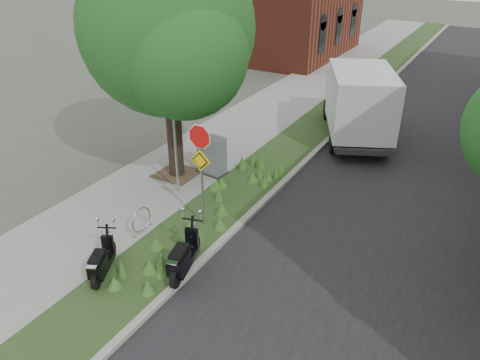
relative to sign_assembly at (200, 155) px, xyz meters
The scene contains 13 objects.
ground 2.78m from the sign_assembly, 22.62° to the right, with size 120.00×120.00×0.00m, color #4C5147.
sidewalk_near 10.10m from the sign_assembly, 106.84° to the left, with size 3.50×60.00×0.12m, color gray.
verge 9.69m from the sign_assembly, 90.61° to the left, with size 2.00×60.00×0.12m, color #28421C.
kerb_near 9.73m from the sign_assembly, 84.54° to the left, with size 0.20×60.00×0.13m, color #9E9991.
road 10.65m from the sign_assembly, 64.96° to the left, with size 7.00×60.00×0.01m, color black.
street_tree_main 4.30m from the sign_assembly, 139.63° to the left, with size 6.21×5.54×7.66m.
bare_post 2.18m from the sign_assembly, 145.95° to the left, with size 0.08×0.08×4.00m.
bike_hoop 2.54m from the sign_assembly, 137.69° to the right, with size 0.06×0.78×0.77m.
sign_assembly is the anchor object (origin of this frame).
scooter_near 3.80m from the sign_assembly, 104.26° to the right, with size 0.85×1.50×0.77m.
scooter_far 2.93m from the sign_assembly, 68.49° to the right, with size 0.69×1.81×0.88m.
box_truck 8.97m from the sign_assembly, 78.97° to the left, with size 4.29×6.02×2.55m.
utility_cabinet 3.66m from the sign_assembly, 118.28° to the left, with size 1.09×0.80×1.34m.
Camera 1 is at (5.26, -8.84, 7.65)m, focal length 35.00 mm.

